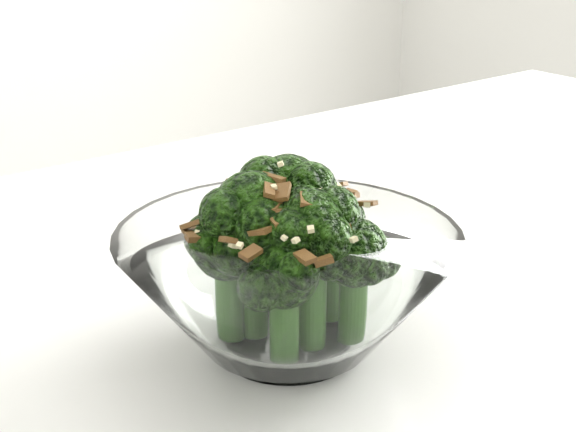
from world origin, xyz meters
TOP-DOWN VIEW (x-y plane):
  - table at (0.13, -0.01)m, footprint 1.22×0.83m
  - broccoli_dish at (-0.03, -0.03)m, footprint 0.20×0.20m

SIDE VIEW (x-z plane):
  - table at x=0.13m, z-range 0.31..1.06m
  - broccoli_dish at x=-0.03m, z-range 0.74..0.85m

